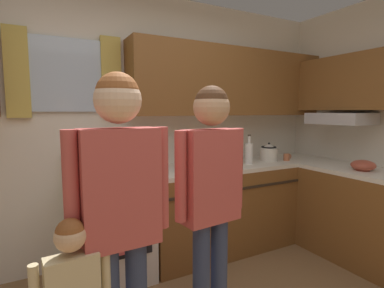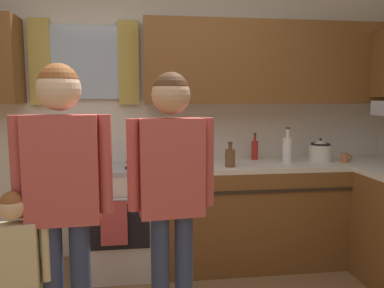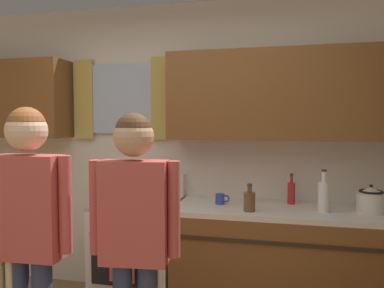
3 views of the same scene
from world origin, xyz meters
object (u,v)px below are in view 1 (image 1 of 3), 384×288
(mug_cobalt_blue, at_px, (180,164))
(adult_in_plaid, at_px, (211,185))
(bottle_milk_white, at_px, (249,153))
(bottle_sauce_red, at_px, (220,154))
(bottle_squat_brown, at_px, (212,162))
(stove_oven, at_px, (110,225))
(cup_terracotta, at_px, (287,157))
(stovetop_kettle, at_px, (269,152))
(mixing_bowl, at_px, (363,166))
(adult_holding_child, at_px, (120,200))

(mug_cobalt_blue, height_order, adult_in_plaid, adult_in_plaid)
(bottle_milk_white, bearing_deg, bottle_sauce_red, 134.00)
(bottle_squat_brown, distance_m, mug_cobalt_blue, 0.31)
(stove_oven, relative_size, bottle_squat_brown, 5.37)
(cup_terracotta, height_order, stovetop_kettle, stovetop_kettle)
(bottle_sauce_red, height_order, mixing_bowl, bottle_sauce_red)
(bottle_squat_brown, height_order, cup_terracotta, bottle_squat_brown)
(bottle_milk_white, distance_m, mixing_bowl, 1.08)
(mug_cobalt_blue, bearing_deg, bottle_sauce_red, 13.55)
(stove_oven, xyz_separation_m, cup_terracotta, (1.98, -0.11, 0.47))
(cup_terracotta, bearing_deg, mixing_bowl, -75.12)
(bottle_squat_brown, bearing_deg, cup_terracotta, 3.54)
(stove_oven, height_order, adult_in_plaid, adult_in_plaid)
(stovetop_kettle, relative_size, mixing_bowl, 1.26)
(stovetop_kettle, bearing_deg, stove_oven, 179.62)
(adult_in_plaid, bearing_deg, bottle_sauce_red, 54.51)
(adult_holding_child, distance_m, adult_in_plaid, 0.59)
(mug_cobalt_blue, height_order, stovetop_kettle, stovetop_kettle)
(bottle_milk_white, xyz_separation_m, adult_in_plaid, (-1.08, -0.98, -0.01))
(bottle_squat_brown, xyz_separation_m, stovetop_kettle, (0.86, 0.16, 0.02))
(mug_cobalt_blue, relative_size, cup_terracotta, 1.05)
(cup_terracotta, xyz_separation_m, adult_in_plaid, (-1.60, -0.94, 0.07))
(bottle_milk_white, relative_size, adult_holding_child, 0.19)
(mixing_bowl, bearing_deg, bottle_squat_brown, 150.86)
(mug_cobalt_blue, distance_m, adult_holding_child, 1.47)
(adult_holding_child, bearing_deg, cup_terracotta, 25.66)
(stovetop_kettle, bearing_deg, bottle_milk_white, -169.76)
(bottle_squat_brown, bearing_deg, adult_in_plaid, -122.10)
(adult_in_plaid, bearing_deg, stove_oven, 110.17)
(mug_cobalt_blue, distance_m, cup_terracotta, 1.30)
(adult_in_plaid, bearing_deg, mug_cobalt_blue, 74.08)
(stove_oven, relative_size, cup_terracotta, 10.11)
(mixing_bowl, bearing_deg, mug_cobalt_blue, 149.23)
(adult_holding_child, height_order, adult_in_plaid, adult_holding_child)
(cup_terracotta, bearing_deg, bottle_squat_brown, -176.46)
(mug_cobalt_blue, height_order, adult_holding_child, adult_holding_child)
(stove_oven, xyz_separation_m, adult_holding_child, (-0.19, -1.15, 0.56))
(cup_terracotta, bearing_deg, bottle_milk_white, 176.30)
(cup_terracotta, xyz_separation_m, stovetop_kettle, (-0.19, 0.09, 0.06))
(mug_cobalt_blue, distance_m, mixing_bowl, 1.74)
(bottle_sauce_red, xyz_separation_m, stovetop_kettle, (0.55, -0.17, 0.00))
(bottle_sauce_red, xyz_separation_m, mug_cobalt_blue, (-0.55, -0.13, -0.05))
(bottle_sauce_red, distance_m, mug_cobalt_blue, 0.57)
(bottle_squat_brown, relative_size, stovetop_kettle, 0.75)
(bottle_milk_white, bearing_deg, stovetop_kettle, 10.24)
(bottle_sauce_red, distance_m, cup_terracotta, 0.79)
(bottle_squat_brown, distance_m, bottle_milk_white, 0.54)
(mug_cobalt_blue, distance_m, stovetop_kettle, 1.11)
(stove_oven, distance_m, stovetop_kettle, 1.87)
(stove_oven, height_order, mixing_bowl, stove_oven)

